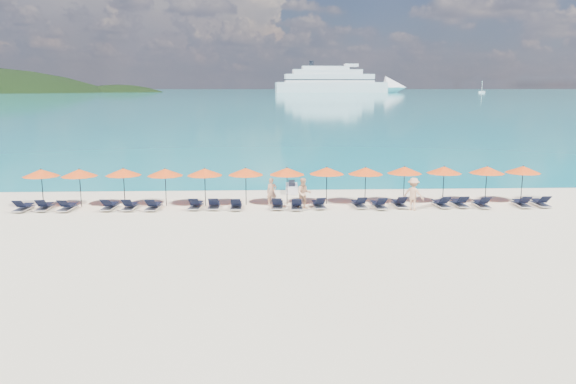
{
  "coord_description": "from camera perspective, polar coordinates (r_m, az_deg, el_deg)",
  "views": [
    {
      "loc": [
        -1.3,
        -27.55,
        7.03
      ],
      "look_at": [
        0.0,
        3.0,
        1.2
      ],
      "focal_mm": 35.0,
      "sensor_mm": 36.0,
      "label": 1
    }
  ],
  "objects": [
    {
      "name": "headland_small",
      "position": [
        607.53,
        -16.71,
        6.38
      ],
      "size": [
        162.0,
        126.0,
        85.5
      ],
      "color": "black",
      "rests_on": "ground"
    },
    {
      "name": "ground",
      "position": [
        28.46,
        0.26,
        -3.51
      ],
      "size": [
        1400.0,
        1400.0,
        0.0
      ],
      "primitive_type": "plane",
      "color": "beige"
    },
    {
      "name": "lounger_10",
      "position": [
        32.28,
        0.89,
        -1.36
      ],
      "size": [
        0.71,
        1.73,
        0.66
      ],
      "rotation": [
        0.0,
        0.0,
        -0.06
      ],
      "color": "silver",
      "rests_on": "ground"
    },
    {
      "name": "umbrella_4",
      "position": [
        33.32,
        -8.46,
        2.02
      ],
      "size": [
        2.1,
        2.1,
        2.28
      ],
      "color": "black",
      "rests_on": "ground"
    },
    {
      "name": "jetski",
      "position": [
        37.39,
        0.38,
        0.43
      ],
      "size": [
        0.85,
        2.1,
        0.74
      ],
      "rotation": [
        0.0,
        0.0,
        -0.03
      ],
      "color": "silver",
      "rests_on": "ground"
    },
    {
      "name": "umbrella_12",
      "position": [
        36.81,
        22.77,
        2.12
      ],
      "size": [
        2.1,
        2.1,
        2.28
      ],
      "color": "black",
      "rests_on": "ground"
    },
    {
      "name": "umbrella_7",
      "position": [
        33.53,
        3.96,
        2.17
      ],
      "size": [
        2.1,
        2.1,
        2.28
      ],
      "color": "black",
      "rests_on": "ground"
    },
    {
      "name": "umbrella_10",
      "position": [
        35.09,
        15.58,
        2.18
      ],
      "size": [
        2.1,
        2.1,
        2.28
      ],
      "color": "black",
      "rests_on": "ground"
    },
    {
      "name": "lounger_2",
      "position": [
        34.3,
        -21.47,
        -1.39
      ],
      "size": [
        0.78,
        1.75,
        0.66
      ],
      "rotation": [
        0.0,
        0.0,
        -0.09
      ],
      "color": "silver",
      "rests_on": "ground"
    },
    {
      "name": "umbrella_8",
      "position": [
        33.72,
        7.9,
        2.14
      ],
      "size": [
        2.1,
        2.1,
        2.28
      ],
      "color": "black",
      "rests_on": "ground"
    },
    {
      "name": "umbrella_0",
      "position": [
        35.67,
        -23.8,
        1.79
      ],
      "size": [
        2.1,
        2.1,
        2.28
      ],
      "color": "black",
      "rests_on": "ground"
    },
    {
      "name": "beachgoer_a",
      "position": [
        33.12,
        -1.66,
        -0.01
      ],
      "size": [
        0.66,
        0.48,
        1.65
      ],
      "primitive_type": "imported",
      "rotation": [
        0.0,
        0.0,
        0.15
      ],
      "color": "#DFA377",
      "rests_on": "ground"
    },
    {
      "name": "lounger_9",
      "position": [
        32.46,
        -1.08,
        -1.29
      ],
      "size": [
        0.75,
        1.74,
        0.66
      ],
      "rotation": [
        0.0,
        0.0,
        -0.08
      ],
      "color": "silver",
      "rests_on": "ground"
    },
    {
      "name": "umbrella_9",
      "position": [
        34.43,
        11.76,
        2.2
      ],
      "size": [
        2.1,
        2.1,
        2.28
      ],
      "color": "black",
      "rests_on": "ground"
    },
    {
      "name": "lounger_8",
      "position": [
        32.44,
        -5.28,
        -1.34
      ],
      "size": [
        0.62,
        1.7,
        0.66
      ],
      "rotation": [
        0.0,
        0.0,
        -0.0
      ],
      "color": "silver",
      "rests_on": "ground"
    },
    {
      "name": "lounger_3",
      "position": [
        33.74,
        -17.67,
        -1.34
      ],
      "size": [
        0.72,
        1.73,
        0.66
      ],
      "rotation": [
        0.0,
        0.0,
        -0.06
      ],
      "color": "silver",
      "rests_on": "ground"
    },
    {
      "name": "lounger_0",
      "position": [
        35.2,
        -25.28,
        -1.38
      ],
      "size": [
        0.69,
        1.72,
        0.66
      ],
      "rotation": [
        0.0,
        0.0,
        -0.04
      ],
      "color": "silver",
      "rests_on": "ground"
    },
    {
      "name": "lounger_7",
      "position": [
        32.69,
        -7.52,
        -1.3
      ],
      "size": [
        0.65,
        1.71,
        0.66
      ],
      "rotation": [
        0.0,
        0.0,
        0.02
      ],
      "color": "silver",
      "rests_on": "ground"
    },
    {
      "name": "lounger_13",
      "position": [
        32.9,
        9.22,
        -1.26
      ],
      "size": [
        0.75,
        1.74,
        0.66
      ],
      "rotation": [
        0.0,
        0.0,
        0.08
      ],
      "color": "silver",
      "rests_on": "ground"
    },
    {
      "name": "umbrella_6",
      "position": [
        33.23,
        -0.1,
        2.12
      ],
      "size": [
        2.1,
        2.1,
        2.28
      ],
      "color": "black",
      "rests_on": "ground"
    },
    {
      "name": "lounger_14",
      "position": [
        33.49,
        11.23,
        -1.12
      ],
      "size": [
        0.65,
        1.71,
        0.66
      ],
      "rotation": [
        0.0,
        0.0,
        0.02
      ],
      "color": "silver",
      "rests_on": "ground"
    },
    {
      "name": "umbrella_2",
      "position": [
        34.37,
        -16.39,
        1.97
      ],
      "size": [
        2.1,
        2.1,
        2.28
      ],
      "color": "black",
      "rests_on": "ground"
    },
    {
      "name": "lounger_1",
      "position": [
        34.9,
        -23.49,
        -1.34
      ],
      "size": [
        0.71,
        1.73,
        0.66
      ],
      "rotation": [
        0.0,
        0.0,
        0.06
      ],
      "color": "silver",
      "rests_on": "ground"
    },
    {
      "name": "lounger_5",
      "position": [
        33.03,
        -13.5,
        -1.38
      ],
      "size": [
        0.77,
        1.75,
        0.66
      ],
      "rotation": [
        0.0,
        0.0,
        -0.09
      ],
      "color": "silver",
      "rests_on": "ground"
    },
    {
      "name": "lounger_15",
      "position": [
        34.03,
        15.29,
        -1.11
      ],
      "size": [
        0.77,
        1.75,
        0.66
      ],
      "rotation": [
        0.0,
        0.0,
        0.09
      ],
      "color": "silver",
      "rests_on": "ground"
    },
    {
      "name": "cruise_ship",
      "position": [
        560.15,
        5.58,
        10.99
      ],
      "size": [
        130.52,
        27.69,
        36.08
      ],
      "rotation": [
        0.0,
        0.0,
        0.05
      ],
      "color": "silver",
      "rests_on": "ground"
    },
    {
      "name": "lounger_18",
      "position": [
        35.67,
        22.63,
        -1.03
      ],
      "size": [
        0.72,
        1.73,
        0.66
      ],
      "rotation": [
        0.0,
        0.0,
        -0.06
      ],
      "color": "silver",
      "rests_on": "ground"
    },
    {
      "name": "umbrella_5",
      "position": [
        33.21,
        -4.32,
        2.08
      ],
      "size": [
        2.1,
        2.1,
        2.28
      ],
      "color": "black",
      "rests_on": "ground"
    },
    {
      "name": "lounger_17",
      "position": [
        34.68,
        19.05,
        -1.1
      ],
      "size": [
        0.65,
        1.71,
        0.66
      ],
      "rotation": [
        0.0,
        0.0,
        -0.02
      ],
      "color": "silver",
      "rests_on": "ground"
    },
    {
      "name": "lounger_4",
      "position": [
        33.39,
        -15.75,
        -1.36
      ],
      "size": [
        0.72,
        1.73,
        0.66
      ],
      "rotation": [
        0.0,
        0.0,
        -0.06
      ],
      "color": "silver",
      "rests_on": "ground"
    },
    {
      "name": "umbrella_11",
      "position": [
        35.84,
        19.56,
        2.13
      ],
      "size": [
        2.1,
        2.1,
        2.28
      ],
      "color": "black",
      "rests_on": "ground"
    },
    {
      "name": "sailboat_far",
      "position": [
        562.15,
        19.08,
        9.61
      ],
      "size": [
        5.89,
        1.96,
        10.79
      ],
      "color": "silver",
      "rests_on": "ground"
    },
    {
      "name": "beachgoer_c",
      "position": [
        32.73,
        12.62,
        -0.2
      ],
      "size": [
        1.32,
        1.13,
        1.88
      ],
      "primitive_type": "imported",
      "rotation": [
        0.0,
        0.0,
        2.57
      ],
      "color": "#DFA377",
      "rests_on": "ground"
    },
    {
      "name": "lounger_11",
      "position": [
        32.64,
        3.13,
        -1.23
      ],
      "size": [
        0.78,
        1.75,
        0.66
      ],
      "rotation": [
        0.0,
        0.0,
        0.1
      ],
      "color": "silver",
      "rests_on": "ground"
    },
    {
      "name": "sailboat_near",
      "position": [
        594.13,
        10.38,
        10.06
      ],
      "size": [
        6.3,
        2.1,
        11.56
      ],
      "color": "silver",
      "rests_on": "ground"
    },
    {
      "name": "umbrella_3",
      "position": [
        33.62,
        -12.38,
        1.97
      ],
      "size": [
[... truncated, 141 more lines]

